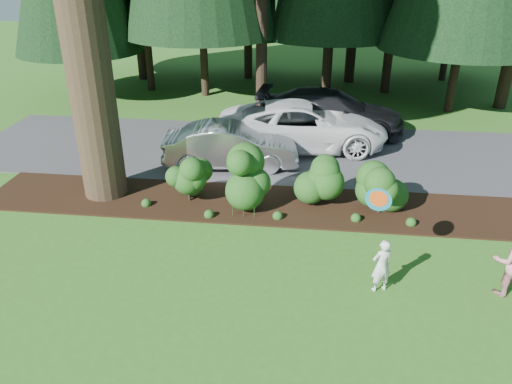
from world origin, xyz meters
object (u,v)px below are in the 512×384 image
car_silver_wagon (231,146)px  frisbee (378,199)px  child (382,266)px  car_white_suv (303,125)px  adult (511,261)px  car_dark_suv (330,112)px

car_silver_wagon → frisbee: 7.42m
child → frisbee: 1.48m
car_white_suv → adult: bearing=-157.6°
car_dark_suv → adult: size_ratio=3.54×
car_silver_wagon → car_white_suv: car_white_suv is taller
child → adult: bearing=160.9°
frisbee → adult: bearing=-0.4°
frisbee → car_white_suv: bearing=102.3°
child → adult: adult is taller
child → frisbee: bearing=-75.5°
car_white_suv → child: bearing=-174.0°
car_dark_suv → car_silver_wagon: bearing=144.3°
car_silver_wagon → frisbee: frisbee is taller
car_white_suv → car_dark_suv: 2.10m
car_dark_suv → frisbee: size_ratio=10.14×
car_silver_wagon → car_white_suv: 3.10m
car_dark_suv → adult: bearing=-155.3°
car_silver_wagon → child: car_silver_wagon is taller
car_silver_wagon → child: (4.28, -6.29, -0.14)m
car_dark_suv → child: bearing=-169.9°
car_dark_suv → frisbee: (0.76, -9.95, 1.20)m
car_silver_wagon → car_white_suv: size_ratio=0.73×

